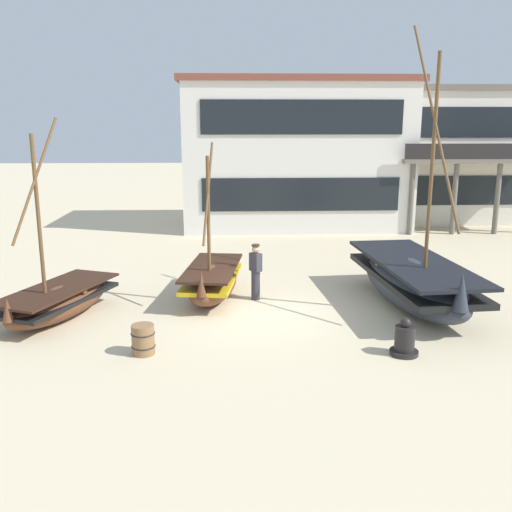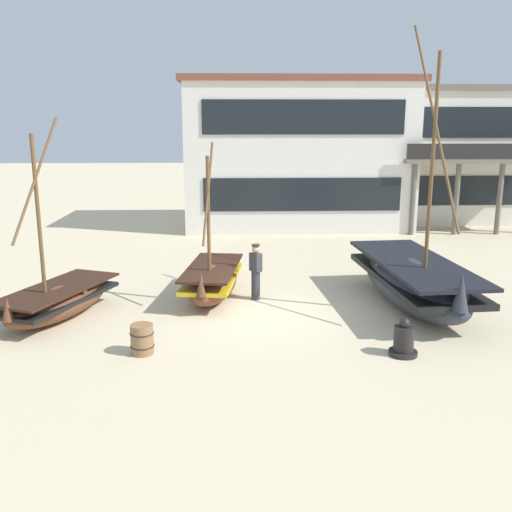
# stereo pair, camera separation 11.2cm
# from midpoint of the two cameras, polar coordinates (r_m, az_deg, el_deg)

# --- Properties ---
(ground_plane) EXTENTS (120.00, 120.00, 0.00)m
(ground_plane) POSITION_cam_midpoint_polar(r_m,az_deg,el_deg) (15.93, 0.32, -5.73)
(ground_plane) COLOR beige
(fishing_boat_near_left) EXTENTS (1.87, 3.77, 4.61)m
(fishing_boat_near_left) POSITION_cam_midpoint_polar(r_m,az_deg,el_deg) (17.12, -4.20, -2.46)
(fishing_boat_near_left) COLOR brown
(fishing_boat_near_left) RESTS_ON ground
(fishing_boat_centre_large) EXTENTS (2.56, 6.13, 7.79)m
(fishing_boat_centre_large) POSITION_cam_midpoint_polar(r_m,az_deg,el_deg) (16.94, 15.66, -2.44)
(fishing_boat_centre_large) COLOR #2D333D
(fishing_boat_centre_large) RESTS_ON ground
(fishing_boat_far_right) EXTENTS (2.75, 4.06, 5.31)m
(fishing_boat_far_right) POSITION_cam_midpoint_polar(r_m,az_deg,el_deg) (16.32, -19.04, -4.21)
(fishing_boat_far_right) COLOR brown
(fishing_boat_far_right) RESTS_ON ground
(fisherman_by_hull) EXTENTS (0.39, 0.42, 1.68)m
(fisherman_by_hull) POSITION_cam_midpoint_polar(r_m,az_deg,el_deg) (16.91, 0.17, -1.65)
(fisherman_by_hull) COLOR #33333D
(fisherman_by_hull) RESTS_ON ground
(capstan_winch) EXTENTS (0.65, 0.65, 0.88)m
(capstan_winch) POSITION_cam_midpoint_polar(r_m,az_deg,el_deg) (13.52, 14.78, -8.20)
(capstan_winch) COLOR black
(capstan_winch) RESTS_ON ground
(wooden_barrel) EXTENTS (0.56, 0.56, 0.70)m
(wooden_barrel) POSITION_cam_midpoint_polar(r_m,az_deg,el_deg) (13.39, -11.09, -8.17)
(wooden_barrel) COLOR olive
(wooden_barrel) RESTS_ON ground
(harbor_building_main) EXTENTS (11.32, 5.68, 7.26)m
(harbor_building_main) POSITION_cam_midpoint_polar(r_m,az_deg,el_deg) (29.13, 4.22, 10.20)
(harbor_building_main) COLOR white
(harbor_building_main) RESTS_ON ground
(harbor_building_annex) EXTENTS (7.43, 8.87, 6.96)m
(harbor_building_annex) POSITION_cam_midpoint_polar(r_m,az_deg,el_deg) (33.30, 18.21, 9.70)
(harbor_building_annex) COLOR silver
(harbor_building_annex) RESTS_ON ground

